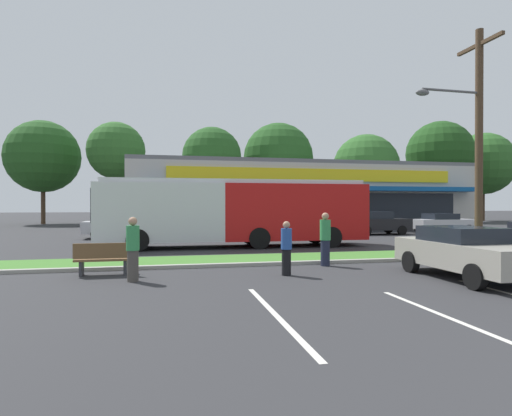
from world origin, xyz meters
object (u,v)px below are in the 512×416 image
Objects in this scene: car_2 at (377,223)px; pedestrian_by_pole at (133,249)px; city_bus at (235,211)px; bus_stop_bench at (103,258)px; pedestrian_near_bench at (286,248)px; utility_pole at (476,134)px; car_5 at (442,223)px; pedestrian_mid at (325,239)px; car_1 at (466,252)px; car_4 at (124,226)px.

car_2 is 21.16m from pedestrian_by_pole.
city_bus is 8.06× the size of bus_stop_bench.
pedestrian_near_bench is (5.20, -1.10, 0.29)m from bus_stop_bench.
city_bus is 9.39m from pedestrian_by_pole.
utility_pole is 5.70× the size of bus_stop_bench.
utility_pole is 5.29× the size of pedestrian_by_pole.
bus_stop_bench is at bearing -147.05° from car_5.
pedestrian_by_pole is (-20.38, -14.98, 0.12)m from car_5.
car_5 is 25.29m from pedestrian_by_pole.
pedestrian_near_bench is 2.37m from pedestrian_mid.
city_bus reaches higher than pedestrian_near_bench.
car_1 is at bearing -29.60° from pedestrian_by_pole.
pedestrian_mid is (-2.92, 3.08, 0.15)m from car_1.
pedestrian_near_bench is at bearing 168.06° from bus_stop_bench.
utility_pole is at bearing -23.66° from pedestrian_near_bench.
city_bus is at bearing 43.62° from pedestrian_by_pole.
car_1 is 4.97m from pedestrian_near_bench.
city_bus is at bearing -157.97° from car_5.
car_4 is 16.20m from pedestrian_near_bench.
pedestrian_by_pole is at bearing 138.89° from pedestrian_near_bench.
utility_pole is 10.13m from pedestrian_near_bench.
city_bus reaches higher than car_4.
car_1 is 2.53× the size of pedestrian_by_pole.
car_1 is at bearing -132.21° from utility_pole.
car_5 is (5.25, 0.18, -0.06)m from car_2.
car_5 is at bearing 2.02° from car_2.
pedestrian_near_bench is (-10.84, -14.72, -0.02)m from car_2.
pedestrian_near_bench is at bearing -19.33° from pedestrian_by_pole.
pedestrian_mid is at bearing -176.48° from bus_stop_bench.
car_1 is (-4.06, -4.47, -4.15)m from utility_pole.
car_1 is at bearing 165.06° from bus_stop_bench.
pedestrian_near_bench is 0.88× the size of pedestrian_mid.
utility_pole reaches higher than city_bus.
car_2 is (11.02, 6.40, -0.95)m from city_bus.
car_4 reaches higher than car_1.
pedestrian_near_bench is at bearing -161.58° from utility_pole.
car_2 reaches higher than bus_stop_bench.
city_bus reaches higher than car_2.
pedestrian_mid is at bearing -136.90° from car_5.
car_1 reaches higher than bus_stop_bench.
car_4 is 2.61× the size of pedestrian_mid.
car_2 is at bearing -148.90° from city_bus.
city_bus is 8.89m from bus_stop_bench.
city_bus is 3.08× the size of car_2.
car_2 is at bearing 24.07° from pedestrian_by_pole.
pedestrian_near_bench is at bearing -28.78° from pedestrian_mid.
city_bus is at bearing -142.94° from pedestrian_mid.
pedestrian_by_pole reaches higher than pedestrian_near_bench.
car_2 is at bearing 11.55° from pedestrian_near_bench.
utility_pole is 5.10× the size of pedestrian_mid.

